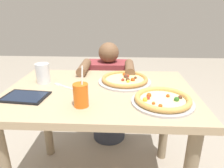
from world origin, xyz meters
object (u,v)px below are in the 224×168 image
pizza_near (163,100)px  drink_cup_colored (81,95)px  water_cup_clear (43,73)px  tablet (25,97)px  fork (65,87)px  diner_seated (109,98)px  pizza_far (125,80)px

pizza_near → drink_cup_colored: size_ratio=1.54×
drink_cup_colored → water_cup_clear: bearing=134.0°
pizza_near → tablet: bearing=177.2°
water_cup_clear → tablet: bearing=-94.6°
fork → diner_seated: 0.68m
pizza_near → tablet: pizza_near is taller
water_cup_clear → diner_seated: bearing=50.0°
pizza_far → drink_cup_colored: drink_cup_colored is taller
water_cup_clear → tablet: size_ratio=0.51×
fork → water_cup_clear: bearing=156.2°
pizza_far → tablet: size_ratio=1.36×
pizza_near → fork: size_ratio=1.81×
pizza_near → fork: 0.61m
drink_cup_colored → fork: 0.30m
diner_seated → pizza_near: bearing=-66.3°
pizza_near → diner_seated: bearing=113.7°
drink_cup_colored → tablet: drink_cup_colored is taller
drink_cup_colored → tablet: 0.35m
pizza_near → fork: (-0.57, 0.20, -0.02)m
tablet → fork: bearing=43.3°
tablet → diner_seated: size_ratio=0.27×
pizza_near → diner_seated: 0.89m
water_cup_clear → fork: (0.16, -0.07, -0.06)m
water_cup_clear → pizza_far: bearing=3.2°
water_cup_clear → fork: bearing=-23.8°
tablet → pizza_near: bearing=-2.8°
tablet → drink_cup_colored: bearing=-14.7°
drink_cup_colored → diner_seated: (0.09, 0.80, -0.39)m
water_cup_clear → drink_cup_colored: bearing=-46.0°
pizza_far → diner_seated: size_ratio=0.37×
pizza_far → fork: (-0.38, -0.10, -0.02)m
drink_cup_colored → tablet: size_ratio=0.82×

